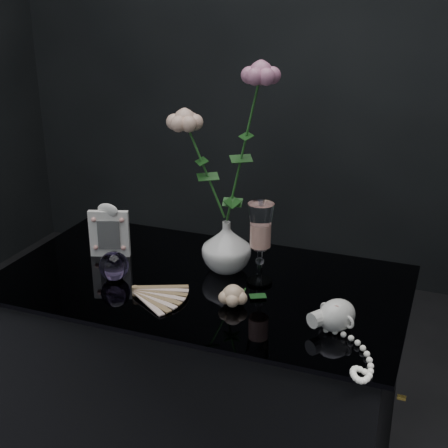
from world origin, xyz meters
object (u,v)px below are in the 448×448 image
at_px(loose_rose, 233,295).
at_px(vase, 226,246).
at_px(wine_glass, 260,244).
at_px(paperweight, 114,266).
at_px(pearl_jar, 337,314).
at_px(picture_frame, 109,230).

bearing_deg(loose_rose, vase, 118.22).
relative_size(wine_glass, paperweight, 2.80).
bearing_deg(pearl_jar, vase, -176.83).
relative_size(wine_glass, pearl_jar, 0.82).
bearing_deg(pearl_jar, loose_rose, -151.25).
bearing_deg(paperweight, loose_rose, -2.90).
relative_size(wine_glass, picture_frame, 1.38).
bearing_deg(picture_frame, vase, -13.36).
bearing_deg(picture_frame, paperweight, -74.28).
xyz_separation_m(vase, paperweight, (-0.25, -0.16, -0.03)).
distance_m(paperweight, pearl_jar, 0.59).
xyz_separation_m(wine_glass, picture_frame, (-0.44, 0.01, -0.03)).
bearing_deg(wine_glass, pearl_jar, -34.21).
distance_m(wine_glass, picture_frame, 0.44).
xyz_separation_m(vase, picture_frame, (-0.34, -0.03, 0.01)).
xyz_separation_m(vase, wine_glass, (0.11, -0.04, 0.04)).
bearing_deg(loose_rose, paperweight, 179.83).
relative_size(picture_frame, loose_rose, 1.02).
distance_m(wine_glass, pearl_jar, 0.29).
bearing_deg(vase, picture_frame, -174.84).
height_order(paperweight, loose_rose, paperweight).
bearing_deg(paperweight, wine_glass, 18.32).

